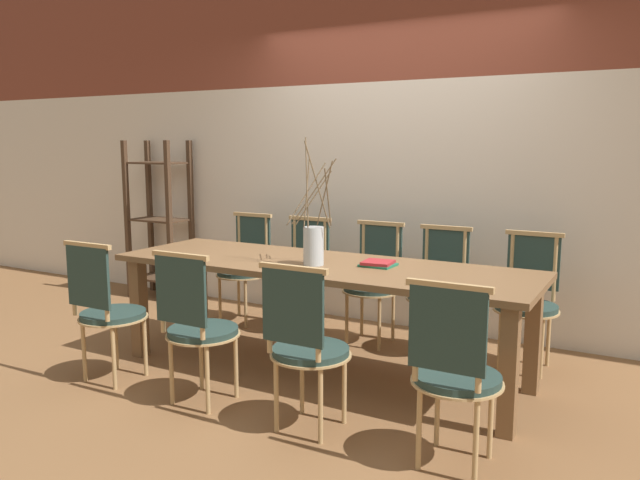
# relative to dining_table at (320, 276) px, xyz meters

# --- Properties ---
(ground_plane) EXTENTS (16.00, 16.00, 0.00)m
(ground_plane) POSITION_rel_dining_table_xyz_m (0.00, 0.00, -0.66)
(ground_plane) COLOR brown
(wall_rear) EXTENTS (12.00, 0.06, 3.20)m
(wall_rear) POSITION_rel_dining_table_xyz_m (0.00, 1.33, 0.94)
(wall_rear) COLOR beige
(wall_rear) RESTS_ON ground_plane
(dining_table) EXTENTS (2.82, 0.88, 0.75)m
(dining_table) POSITION_rel_dining_table_xyz_m (0.00, 0.00, 0.00)
(dining_table) COLOR brown
(dining_table) RESTS_ON ground_plane
(chair_near_leftend) EXTENTS (0.44, 0.44, 0.93)m
(chair_near_leftend) POSITION_rel_dining_table_xyz_m (-1.12, -0.79, -0.17)
(chair_near_leftend) COLOR #233833
(chair_near_leftend) RESTS_ON ground_plane
(chair_near_left) EXTENTS (0.44, 0.44, 0.93)m
(chair_near_left) POSITION_rel_dining_table_xyz_m (-0.38, -0.79, -0.17)
(chair_near_left) COLOR #233833
(chair_near_left) RESTS_ON ground_plane
(chair_near_center) EXTENTS (0.44, 0.44, 0.93)m
(chair_near_center) POSITION_rel_dining_table_xyz_m (0.35, -0.79, -0.17)
(chair_near_center) COLOR #233833
(chair_near_center) RESTS_ON ground_plane
(chair_near_right) EXTENTS (0.44, 0.44, 0.93)m
(chair_near_right) POSITION_rel_dining_table_xyz_m (1.15, -0.79, -0.17)
(chair_near_right) COLOR #233833
(chair_near_right) RESTS_ON ground_plane
(chair_far_leftend) EXTENTS (0.44, 0.44, 0.93)m
(chair_far_leftend) POSITION_rel_dining_table_xyz_m (-1.18, 0.79, -0.17)
(chair_far_leftend) COLOR #233833
(chair_far_leftend) RESTS_ON ground_plane
(chair_far_left) EXTENTS (0.44, 0.44, 0.93)m
(chair_far_left) POSITION_rel_dining_table_xyz_m (-0.60, 0.79, -0.17)
(chair_far_left) COLOR #233833
(chair_far_left) RESTS_ON ground_plane
(chair_far_center) EXTENTS (0.44, 0.44, 0.93)m
(chair_far_center) POSITION_rel_dining_table_xyz_m (0.03, 0.79, -0.17)
(chair_far_center) COLOR #233833
(chair_far_center) RESTS_ON ground_plane
(chair_far_right) EXTENTS (0.44, 0.44, 0.93)m
(chair_far_right) POSITION_rel_dining_table_xyz_m (0.55, 0.79, -0.17)
(chair_far_right) COLOR #233833
(chair_far_right) RESTS_ON ground_plane
(chair_far_rightend) EXTENTS (0.44, 0.44, 0.93)m
(chair_far_rightend) POSITION_rel_dining_table_xyz_m (1.18, 0.79, -0.17)
(chair_far_rightend) COLOR #233833
(chair_far_rightend) RESTS_ON ground_plane
(vase_centerpiece) EXTENTS (0.32, 0.32, 0.81)m
(vase_centerpiece) POSITION_rel_dining_table_xyz_m (0.00, -0.08, 0.23)
(vase_centerpiece) COLOR #B2BCC1
(vase_centerpiece) RESTS_ON dining_table
(book_stack) EXTENTS (0.21, 0.20, 0.03)m
(book_stack) POSITION_rel_dining_table_xyz_m (0.38, 0.08, 0.11)
(book_stack) COLOR #1E6B4C
(book_stack) RESTS_ON dining_table
(shelving_rack) EXTENTS (0.59, 0.36, 1.55)m
(shelving_rack) POSITION_rel_dining_table_xyz_m (-2.42, 1.08, 0.11)
(shelving_rack) COLOR #422D1E
(shelving_rack) RESTS_ON ground_plane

